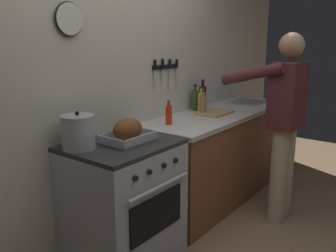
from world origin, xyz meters
The scene contains 12 objects.
wall_back centered at (0.00, 1.35, 1.30)m, with size 6.00×0.13×2.60m.
counter_block centered at (1.21, 0.99, 0.46)m, with size 2.03×0.65×0.90m.
stove centered at (-0.22, 0.99, 0.45)m, with size 0.76×0.67×0.90m.
person_cook centered at (1.09, 0.32, 0.95)m, with size 0.51×0.63×1.66m.
roasting_pan centered at (-0.18, 0.97, 0.98)m, with size 0.35×0.26×0.17m.
stock_pot centered at (-0.49, 1.12, 1.01)m, with size 0.22×0.22×0.25m.
cutting_board centered at (1.05, 0.98, 0.91)m, with size 0.36×0.24×0.02m, color tan.
bottle_olive_oil centered at (1.08, 1.23, 1.01)m, with size 0.07×0.07×0.26m.
bottle_wine_red centered at (1.17, 1.20, 1.03)m, with size 0.07×0.07×0.31m.
bottle_hot_sauce centered at (0.43, 1.06, 0.99)m, with size 0.05×0.05×0.21m.
bottle_vinegar centered at (0.97, 1.06, 1.00)m, with size 0.06×0.06×0.23m.
bottle_cooking_oil centered at (1.04, 1.13, 1.00)m, with size 0.07×0.07×0.25m.
Camera 1 is at (-1.96, -0.75, 1.61)m, focal length 38.88 mm.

